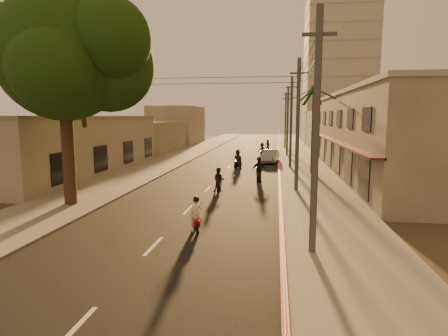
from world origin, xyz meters
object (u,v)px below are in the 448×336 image
(broadleaf_tree, at_px, (71,56))
(scooter_far_c, at_px, (268,145))
(scooter_red, at_px, (196,216))
(scooter_far_b, at_px, (262,150))
(palm_tree, at_px, (314,93))
(scooter_mid_a, at_px, (219,181))
(scooter_far_a, at_px, (238,160))
(parked_car, at_px, (270,156))
(scooter_mid_b, at_px, (259,171))

(broadleaf_tree, xyz_separation_m, scooter_far_c, (10.11, 37.87, -7.75))
(scooter_red, distance_m, scooter_far_b, 32.09)
(palm_tree, height_order, scooter_far_b, palm_tree)
(scooter_mid_a, xyz_separation_m, scooter_far_a, (0.10, 11.75, 0.10))
(broadleaf_tree, bearing_deg, scooter_far_b, 71.05)
(scooter_red, xyz_separation_m, parked_car, (2.81, 25.78, 0.01))
(scooter_far_a, relative_size, parked_car, 0.41)
(scooter_far_a, bearing_deg, scooter_far_c, 98.68)
(scooter_red, distance_m, parked_car, 25.93)
(scooter_mid_b, distance_m, scooter_far_a, 7.90)
(scooter_mid_a, height_order, scooter_far_a, scooter_far_a)
(scooter_far_b, bearing_deg, scooter_red, -83.50)
(scooter_red, height_order, scooter_far_b, scooter_far_b)
(palm_tree, relative_size, scooter_mid_b, 4.05)
(scooter_mid_b, bearing_deg, broadleaf_tree, -143.44)
(palm_tree, xyz_separation_m, scooter_red, (-6.71, -17.89, -6.42))
(parked_car, bearing_deg, broadleaf_tree, -108.85)
(palm_tree, distance_m, scooter_red, 20.15)
(scooter_mid_a, bearing_deg, scooter_far_c, 83.93)
(palm_tree, bearing_deg, scooter_far_a, 156.31)
(broadleaf_tree, distance_m, scooter_red, 11.78)
(scooter_mid_a, bearing_deg, scooter_far_a, 87.96)
(parked_car, bearing_deg, scooter_far_b, 107.28)
(palm_tree, xyz_separation_m, scooter_far_b, (-4.99, 14.16, -6.30))
(broadleaf_tree, bearing_deg, scooter_far_a, 65.76)
(scooter_red, relative_size, scooter_mid_a, 0.95)
(scooter_far_a, xyz_separation_m, scooter_far_c, (2.48, 20.94, -0.13))
(palm_tree, distance_m, scooter_far_b, 16.28)
(scooter_red, distance_m, scooter_mid_a, 9.21)
(scooter_mid_b, height_order, parked_car, scooter_mid_b)
(broadleaf_tree, relative_size, scooter_red, 7.38)
(broadleaf_tree, height_order, scooter_far_b, broadleaf_tree)
(scooter_mid_a, bearing_deg, parked_car, 77.54)
(scooter_mid_b, height_order, scooter_far_b, scooter_mid_b)
(scooter_mid_a, xyz_separation_m, scooter_mid_b, (2.55, 4.23, 0.13))
(scooter_far_a, xyz_separation_m, parked_car, (3.09, 4.83, -0.13))
(scooter_far_b, xyz_separation_m, scooter_far_c, (0.48, 9.85, -0.12))
(broadleaf_tree, height_order, scooter_red, broadleaf_tree)
(scooter_red, xyz_separation_m, scooter_far_a, (-0.28, 20.95, 0.13))
(scooter_red, height_order, scooter_mid_b, scooter_mid_b)
(scooter_far_a, bearing_deg, scooter_mid_b, -56.53)
(palm_tree, height_order, scooter_red, palm_tree)
(scooter_mid_b, distance_m, scooter_far_b, 18.62)
(scooter_red, relative_size, parked_car, 0.35)
(scooter_mid_a, height_order, scooter_far_c, scooter_mid_a)
(palm_tree, distance_m, scooter_far_c, 25.26)
(scooter_red, bearing_deg, scooter_far_b, 70.71)
(scooter_far_a, bearing_deg, broadleaf_tree, -98.80)
(broadleaf_tree, relative_size, scooter_far_c, 7.40)
(scooter_far_b, relative_size, scooter_far_c, 1.15)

